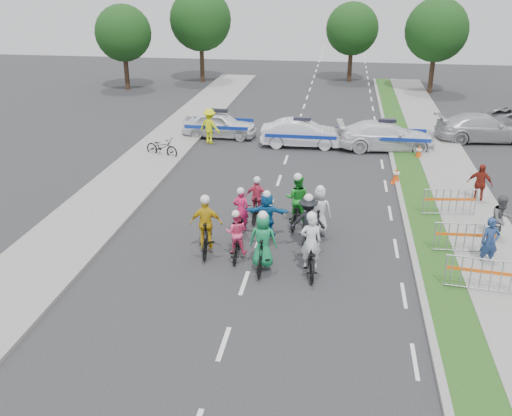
# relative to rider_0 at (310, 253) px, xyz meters

# --- Properties ---
(ground) EXTENTS (90.00, 90.00, 0.00)m
(ground) POSITION_rel_rider_0_xyz_m (-1.86, -0.94, -0.67)
(ground) COLOR #28282B
(ground) RESTS_ON ground
(curb_right) EXTENTS (0.20, 60.00, 0.12)m
(curb_right) POSITION_rel_rider_0_xyz_m (3.24, 4.06, -0.61)
(curb_right) COLOR gray
(curb_right) RESTS_ON ground
(grass_strip) EXTENTS (1.20, 60.00, 0.11)m
(grass_strip) POSITION_rel_rider_0_xyz_m (3.94, 4.06, -0.62)
(grass_strip) COLOR #214516
(grass_strip) RESTS_ON ground
(sidewalk_right) EXTENTS (2.40, 60.00, 0.13)m
(sidewalk_right) POSITION_rel_rider_0_xyz_m (5.74, 4.06, -0.61)
(sidewalk_right) COLOR gray
(sidewalk_right) RESTS_ON ground
(sidewalk_left) EXTENTS (3.00, 60.00, 0.13)m
(sidewalk_left) POSITION_rel_rider_0_xyz_m (-8.36, 4.06, -0.61)
(sidewalk_left) COLOR gray
(sidewalk_left) RESTS_ON ground
(rider_0) EXTENTS (0.95, 2.08, 2.05)m
(rider_0) POSITION_rel_rider_0_xyz_m (0.00, 0.00, 0.00)
(rider_0) COLOR black
(rider_0) RESTS_ON ground
(rider_1) EXTENTS (0.85, 1.91, 2.00)m
(rider_1) POSITION_rel_rider_0_xyz_m (-1.43, -0.04, 0.10)
(rider_1) COLOR black
(rider_1) RESTS_ON ground
(rider_2) EXTENTS (0.73, 1.67, 1.67)m
(rider_2) POSITION_rel_rider_0_xyz_m (-2.38, 0.65, -0.04)
(rider_2) COLOR black
(rider_2) RESTS_ON ground
(rider_3) EXTENTS (1.07, 2.00, 2.05)m
(rider_3) POSITION_rel_rider_0_xyz_m (-3.39, 0.82, 0.11)
(rider_3) COLOR black
(rider_3) RESTS_ON ground
(rider_4) EXTENTS (1.21, 2.05, 2.00)m
(rider_4) POSITION_rel_rider_0_xyz_m (-0.19, 1.55, 0.10)
(rider_4) COLOR black
(rider_4) RESTS_ON ground
(rider_5) EXTENTS (1.48, 1.76, 1.83)m
(rider_5) POSITION_rel_rider_0_xyz_m (-1.60, 2.07, 0.10)
(rider_5) COLOR black
(rider_5) RESTS_ON ground
(rider_6) EXTENTS (0.66, 1.75, 1.76)m
(rider_6) POSITION_rel_rider_0_xyz_m (-2.54, 2.41, -0.09)
(rider_6) COLOR black
(rider_6) RESTS_ON ground
(rider_7) EXTENTS (0.83, 1.85, 1.91)m
(rider_7) POSITION_rel_rider_0_xyz_m (0.13, 2.62, 0.07)
(rider_7) COLOR black
(rider_7) RESTS_ON ground
(rider_8) EXTENTS (0.91, 2.03, 2.00)m
(rider_8) POSITION_rel_rider_0_xyz_m (-0.70, 3.49, 0.07)
(rider_8) COLOR black
(rider_8) RESTS_ON ground
(rider_9) EXTENTS (0.90, 1.68, 1.74)m
(rider_9) POSITION_rel_rider_0_xyz_m (-2.17, 3.66, -0.00)
(rider_9) COLOR black
(rider_9) RESTS_ON ground
(police_car_0) EXTENTS (4.13, 1.80, 1.39)m
(police_car_0) POSITION_rel_rider_0_xyz_m (-5.91, 14.64, 0.02)
(police_car_0) COLOR white
(police_car_0) RESTS_ON ground
(police_car_1) EXTENTS (4.28, 1.63, 1.39)m
(police_car_1) POSITION_rel_rider_0_xyz_m (-1.30, 13.49, 0.02)
(police_car_1) COLOR white
(police_car_1) RESTS_ON ground
(police_car_2) EXTENTS (5.16, 2.58, 1.44)m
(police_car_2) POSITION_rel_rider_0_xyz_m (2.99, 13.61, 0.05)
(police_car_2) COLOR white
(police_car_2) RESTS_ON ground
(civilian_sedan) EXTENTS (5.22, 2.67, 1.45)m
(civilian_sedan) POSITION_rel_rider_0_xyz_m (8.26, 15.98, 0.05)
(civilian_sedan) COLOR #B4B4B9
(civilian_sedan) RESTS_ON ground
(spectator_0) EXTENTS (0.64, 0.48, 1.58)m
(spectator_0) POSITION_rel_rider_0_xyz_m (5.43, 1.32, 0.12)
(spectator_0) COLOR navy
(spectator_0) RESTS_ON ground
(spectator_1) EXTENTS (1.00, 0.91, 1.66)m
(spectator_1) POSITION_rel_rider_0_xyz_m (6.17, 3.10, 0.16)
(spectator_1) COLOR #505054
(spectator_1) RESTS_ON ground
(spectator_2) EXTENTS (1.03, 0.71, 1.63)m
(spectator_2) POSITION_rel_rider_0_xyz_m (6.19, 6.61, 0.14)
(spectator_2) COLOR maroon
(spectator_2) RESTS_ON ground
(marshal_hiviz) EXTENTS (1.37, 1.10, 1.84)m
(marshal_hiviz) POSITION_rel_rider_0_xyz_m (-6.18, 13.39, 0.25)
(marshal_hiviz) COLOR #DFED0C
(marshal_hiviz) RESTS_ON ground
(barrier_0) EXTENTS (2.04, 0.73, 1.12)m
(barrier_0) POSITION_rel_rider_0_xyz_m (4.84, -0.50, -0.11)
(barrier_0) COLOR #A5A8AD
(barrier_0) RESTS_ON ground
(barrier_1) EXTENTS (2.02, 0.60, 1.12)m
(barrier_1) POSITION_rel_rider_0_xyz_m (4.84, 1.92, -0.11)
(barrier_1) COLOR #A5A8AD
(barrier_1) RESTS_ON ground
(barrier_2) EXTENTS (2.05, 0.76, 1.12)m
(barrier_2) POSITION_rel_rider_0_xyz_m (4.84, 5.01, -0.11)
(barrier_2) COLOR #A5A8AD
(barrier_2) RESTS_ON ground
(cone_0) EXTENTS (0.40, 0.40, 0.70)m
(cone_0) POSITION_rel_rider_0_xyz_m (3.17, 8.51, -0.33)
(cone_0) COLOR #F24C0C
(cone_0) RESTS_ON ground
(cone_1) EXTENTS (0.40, 0.40, 0.70)m
(cone_1) POSITION_rel_rider_0_xyz_m (4.53, 12.22, -0.33)
(cone_1) COLOR #F24C0C
(cone_1) RESTS_ON ground
(parked_bike) EXTENTS (1.95, 1.21, 0.97)m
(parked_bike) POSITION_rel_rider_0_xyz_m (-7.98, 10.67, -0.19)
(parked_bike) COLOR black
(parked_bike) RESTS_ON ground
(tree_0) EXTENTS (4.20, 4.20, 6.30)m
(tree_0) POSITION_rel_rider_0_xyz_m (-15.86, 27.06, 3.51)
(tree_0) COLOR #382619
(tree_0) RESTS_ON ground
(tree_1) EXTENTS (4.55, 4.55, 6.82)m
(tree_1) POSITION_rel_rider_0_xyz_m (7.14, 29.06, 3.86)
(tree_1) COLOR #382619
(tree_1) RESTS_ON ground
(tree_3) EXTENTS (4.90, 4.90, 7.35)m
(tree_3) POSITION_rel_rider_0_xyz_m (-10.86, 31.06, 4.21)
(tree_3) COLOR #382619
(tree_3) RESTS_ON ground
(tree_4) EXTENTS (4.20, 4.20, 6.30)m
(tree_4) POSITION_rel_rider_0_xyz_m (1.14, 33.06, 3.51)
(tree_4) COLOR #382619
(tree_4) RESTS_ON ground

